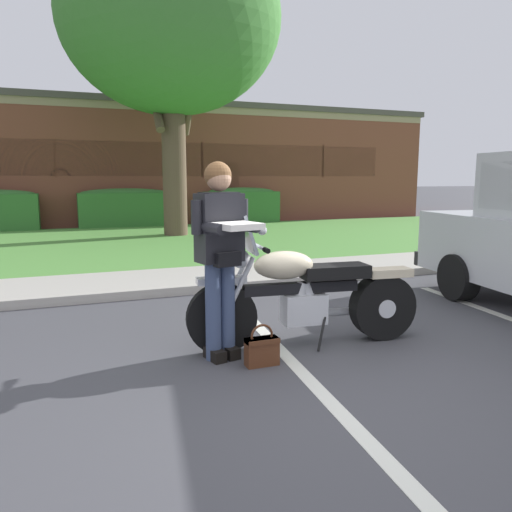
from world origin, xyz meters
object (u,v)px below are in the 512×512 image
rider_person (221,245)px  handbag (262,349)px  motorcycle (314,294)px  brick_building (57,165)px  hedge_center_right (125,207)px  shade_tree (171,20)px  hedge_right (242,205)px

rider_person → handbag: size_ratio=4.74×
motorcycle → handbag: (-0.65, -0.32, -0.34)m
rider_person → brick_building: 18.20m
handbag → rider_person: bearing=133.5°
motorcycle → hedge_center_right: 12.09m
rider_person → brick_building: (-1.36, 18.12, 1.07)m
motorcycle → rider_person: 1.06m
handbag → shade_tree: bearing=82.1°
motorcycle → brick_building: size_ratio=0.08×
handbag → hedge_center_right: 12.42m
rider_person → shade_tree: 10.27m
motorcycle → handbag: size_ratio=6.23×
motorcycle → hedge_right: 12.60m
handbag → hedge_center_right: hedge_center_right is taller
motorcycle → brick_building: 18.29m
hedge_center_right → hedge_right: (3.90, 0.00, 0.00)m
shade_tree → handbag: bearing=-97.9°
handbag → hedge_center_right: size_ratio=0.13×
hedge_right → brick_building: brick_building is taller
hedge_right → brick_building: (-5.86, 5.99, 1.43)m
handbag → shade_tree: size_ratio=0.05×
motorcycle → hedge_right: size_ratio=0.90×
rider_person → brick_building: size_ratio=0.06×
shade_tree → brick_building: size_ratio=0.29×
hedge_center_right → hedge_right: size_ratio=1.14×
motorcycle → shade_tree: shade_tree is taller
hedge_right → brick_building: size_ratio=0.09×
rider_person → hedge_center_right: bearing=87.2°
motorcycle → shade_tree: size_ratio=0.28×
motorcycle → brick_building: (-2.28, 18.08, 1.59)m
motorcycle → rider_person: rider_person is taller
hedge_center_right → handbag: bearing=-91.6°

